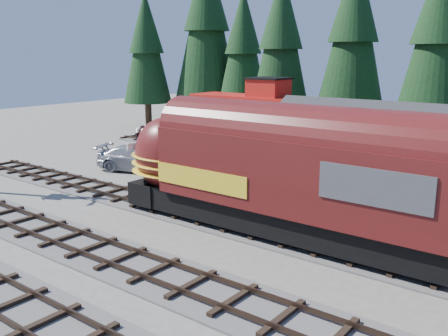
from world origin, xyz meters
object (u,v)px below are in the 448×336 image
Objects in this scene: locomotive at (264,177)px; depot at (361,150)px; pickup_truck_b at (140,159)px; pickup_truck_a at (175,162)px; caboose at (257,121)px.

depot is at bearing 75.97° from locomotive.
depot is 15.18m from pickup_truck_b.
caboose is at bearing 6.81° from pickup_truck_a.
locomotive is at bearing -104.03° from depot.
depot is 6.71m from locomotive.
locomotive reaches higher than pickup_truck_b.
depot is 2.14× the size of pickup_truck_b.
locomotive reaches higher than pickup_truck_a.
depot is 13.76m from caboose.
pickup_truck_a is (-0.53, -8.59, -1.82)m from caboose.
locomotive is 11.88m from pickup_truck_a.
locomotive is (-1.62, -6.50, -0.38)m from depot.
caboose is 1.58× the size of pickup_truck_a.
locomotive is 2.37× the size of pickup_truck_a.
depot is 12.29m from pickup_truck_a.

